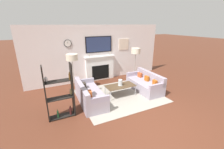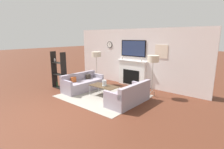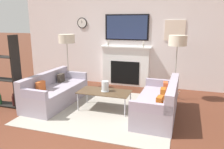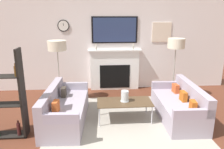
% 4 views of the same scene
% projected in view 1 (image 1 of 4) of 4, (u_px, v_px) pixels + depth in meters
% --- Properties ---
extents(ground_plane, '(60.00, 60.00, 0.00)m').
position_uv_depth(ground_plane, '(154.00, 125.00, 4.26)').
color(ground_plane, '#572B1C').
extents(fireplace_wall, '(6.97, 0.28, 2.70)m').
position_uv_depth(fireplace_wall, '(99.00, 56.00, 7.45)').
color(fireplace_wall, silver).
rests_on(fireplace_wall, ground_plane).
extents(area_rug, '(3.11, 2.66, 0.01)m').
position_uv_depth(area_rug, '(119.00, 95.00, 6.01)').
color(area_rug, gray).
rests_on(area_rug, ground_plane).
extents(couch_left, '(0.86, 1.86, 0.75)m').
position_uv_depth(couch_left, '(89.00, 96.00, 5.40)').
color(couch_left, '#9C919F').
rests_on(couch_left, ground_plane).
extents(couch_right, '(0.81, 1.77, 0.77)m').
position_uv_depth(couch_right, '(145.00, 84.00, 6.44)').
color(couch_right, '#9C919F').
rests_on(couch_right, ground_plane).
extents(coffee_table, '(1.17, 0.59, 0.43)m').
position_uv_depth(coffee_table, '(120.00, 86.00, 5.90)').
color(coffee_table, '#4C3823').
rests_on(coffee_table, ground_plane).
extents(hurricane_candle, '(0.19, 0.19, 0.23)m').
position_uv_depth(hurricane_candle, '(120.00, 83.00, 5.89)').
color(hurricane_candle, silver).
rests_on(hurricane_candle, coffee_table).
extents(floor_lamp_left, '(0.46, 0.46, 1.62)m').
position_uv_depth(floor_lamp_left, '(72.00, 58.00, 5.92)').
color(floor_lamp_left, '#9E998E').
rests_on(floor_lamp_left, ground_plane).
extents(floor_lamp_right, '(0.44, 0.44, 1.65)m').
position_uv_depth(floor_lamp_right, '(136.00, 51.00, 7.18)').
color(floor_lamp_right, '#9E998E').
rests_on(floor_lamp_right, ground_plane).
extents(shelf_unit, '(0.80, 0.28, 1.68)m').
position_uv_depth(shelf_unit, '(60.00, 94.00, 4.41)').
color(shelf_unit, black).
rests_on(shelf_unit, ground_plane).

